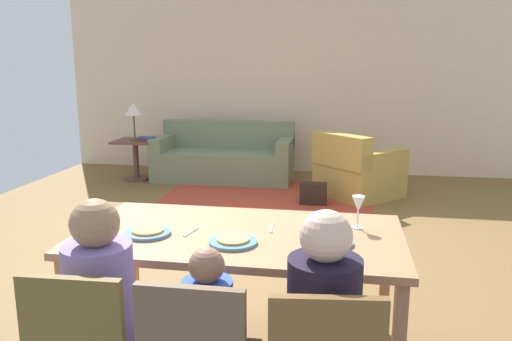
% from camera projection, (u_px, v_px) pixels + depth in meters
% --- Properties ---
extents(ground_plane, '(7.22, 6.47, 0.02)m').
position_uv_depth(ground_plane, '(262.00, 241.00, 4.88)').
color(ground_plane, brown).
extents(back_wall, '(7.22, 0.10, 2.70)m').
position_uv_depth(back_wall, '(296.00, 84.00, 7.76)').
color(back_wall, beige).
rests_on(back_wall, ground_plane).
extents(dining_table, '(1.76, 0.94, 0.76)m').
position_uv_depth(dining_table, '(240.00, 245.00, 2.79)').
color(dining_table, '#B0774E').
rests_on(dining_table, ground_plane).
extents(plate_near_man, '(0.25, 0.25, 0.02)m').
position_uv_depth(plate_near_man, '(148.00, 233.00, 2.74)').
color(plate_near_man, teal).
rests_on(plate_near_man, dining_table).
extents(pizza_near_man, '(0.17, 0.17, 0.01)m').
position_uv_depth(pizza_near_man, '(148.00, 230.00, 2.73)').
color(pizza_near_man, '#E79546').
rests_on(pizza_near_man, plate_near_man).
extents(plate_near_child, '(0.25, 0.25, 0.02)m').
position_uv_depth(plate_near_child, '(233.00, 242.00, 2.60)').
color(plate_near_child, teal).
rests_on(plate_near_child, dining_table).
extents(pizza_near_child, '(0.17, 0.17, 0.01)m').
position_uv_depth(pizza_near_child, '(233.00, 239.00, 2.59)').
color(pizza_near_child, '#E59C53').
rests_on(pizza_near_child, plate_near_child).
extents(plate_near_woman, '(0.25, 0.25, 0.02)m').
position_uv_depth(plate_near_woman, '(329.00, 242.00, 2.59)').
color(plate_near_woman, teal).
rests_on(plate_near_woman, dining_table).
extents(wine_glass, '(0.07, 0.07, 0.19)m').
position_uv_depth(wine_glass, '(358.00, 205.00, 2.81)').
color(wine_glass, silver).
rests_on(wine_glass, dining_table).
extents(fork, '(0.05, 0.15, 0.01)m').
position_uv_depth(fork, '(191.00, 232.00, 2.77)').
color(fork, silver).
rests_on(fork, dining_table).
extents(knife, '(0.03, 0.17, 0.01)m').
position_uv_depth(knife, '(271.00, 228.00, 2.84)').
color(knife, silver).
rests_on(knife, dining_table).
extents(person_man, '(0.30, 0.40, 1.11)m').
position_uv_depth(person_man, '(105.00, 326.00, 2.27)').
color(person_man, '#33314F').
rests_on(person_man, ground_plane).
extents(area_rug, '(2.60, 1.80, 0.01)m').
position_uv_depth(area_rug, '(268.00, 195.00, 6.51)').
color(area_rug, '#A83B28').
rests_on(area_rug, ground_plane).
extents(couch, '(1.97, 0.86, 0.82)m').
position_uv_depth(couch, '(224.00, 158.00, 7.40)').
color(couch, '#6F7B59').
rests_on(couch, ground_plane).
extents(armchair, '(1.21, 1.21, 0.82)m').
position_uv_depth(armchair, '(357.00, 172.00, 6.42)').
color(armchair, '#B08F40').
rests_on(armchair, ground_plane).
extents(side_table, '(0.56, 0.56, 0.58)m').
position_uv_depth(side_table, '(136.00, 154.00, 7.35)').
color(side_table, brown).
rests_on(side_table, ground_plane).
extents(table_lamp, '(0.26, 0.26, 0.54)m').
position_uv_depth(table_lamp, '(133.00, 110.00, 7.21)').
color(table_lamp, '#434C2D').
rests_on(table_lamp, side_table).
extents(book_lower, '(0.22, 0.16, 0.03)m').
position_uv_depth(book_lower, '(144.00, 139.00, 7.27)').
color(book_lower, '#973723').
rests_on(book_lower, side_table).
extents(book_upper, '(0.22, 0.16, 0.03)m').
position_uv_depth(book_upper, '(146.00, 138.00, 7.24)').
color(book_upper, '#34497D').
rests_on(book_upper, book_lower).
extents(handbag, '(0.32, 0.16, 0.26)m').
position_uv_depth(handbag, '(313.00, 194.00, 6.09)').
color(handbag, black).
rests_on(handbag, ground_plane).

